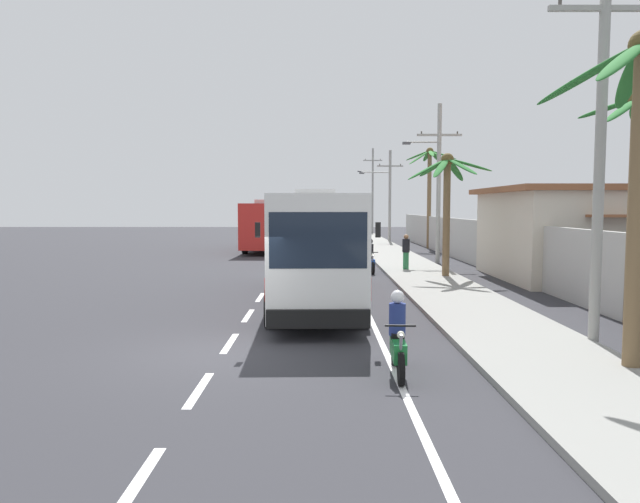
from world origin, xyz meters
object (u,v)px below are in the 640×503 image
at_px(utility_pole_nearest, 597,148).
at_px(utility_pole_far, 386,193).
at_px(coach_bus_far_lane, 267,224).
at_px(palm_nearest, 427,176).
at_px(utility_pole_mid, 435,179).
at_px(palm_second, 638,140).
at_px(pedestrian_near_kerb, 404,251).
at_px(palm_fourth, 445,188).
at_px(motorcycle_beside_bus, 368,259).
at_px(palm_third, 633,170).
at_px(motorcycle_trailing, 395,340).
at_px(coach_bus_foreground, 313,243).
at_px(utility_pole_distant, 370,188).

xyz_separation_m(utility_pole_nearest, utility_pole_far, (-0.15, 39.35, -0.07)).
distance_m(coach_bus_far_lane, palm_nearest, 12.78).
relative_size(coach_bus_far_lane, utility_pole_nearest, 1.46).
distance_m(utility_pole_mid, palm_second, 21.97).
xyz_separation_m(pedestrian_near_kerb, palm_fourth, (1.37, -2.76, 2.96)).
distance_m(utility_pole_far, palm_fourth, 26.95).
height_order(palm_nearest, palm_second, palm_nearest).
relative_size(coach_bus_far_lane, motorcycle_beside_bus, 6.38).
bearing_deg(pedestrian_near_kerb, utility_pole_mid, 1.34).
relative_size(palm_second, palm_third, 1.02).
distance_m(coach_bus_far_lane, pedestrian_near_kerb, 16.73).
bearing_deg(motorcycle_trailing, utility_pole_mid, 76.87).
relative_size(pedestrian_near_kerb, palm_second, 0.26).
xyz_separation_m(motorcycle_trailing, utility_pole_nearest, (4.85, 2.33, 3.87)).
height_order(motorcycle_beside_bus, utility_pole_far, utility_pole_far).
bearing_deg(palm_fourth, utility_pole_nearest, -86.61).
height_order(motorcycle_beside_bus, palm_second, palm_second).
bearing_deg(coach_bus_foreground, motorcycle_beside_bus, 73.07).
distance_m(utility_pole_distant, palm_second, 61.32).
bearing_deg(coach_bus_far_lane, palm_nearest, 8.00).
bearing_deg(coach_bus_foreground, utility_pole_mid, 63.34).
distance_m(utility_pole_nearest, palm_nearest, 31.67).
relative_size(utility_pole_mid, utility_pole_far, 1.08).
bearing_deg(utility_pole_far, palm_third, -86.46).
height_order(motorcycle_trailing, utility_pole_distant, utility_pole_distant).
bearing_deg(palm_second, utility_pole_far, 89.75).
xyz_separation_m(motorcycle_beside_bus, palm_third, (6.02, -12.34, 3.52)).
relative_size(motorcycle_beside_bus, palm_nearest, 0.25).
height_order(coach_bus_far_lane, utility_pole_nearest, utility_pole_nearest).
distance_m(coach_bus_far_lane, motorcycle_beside_bus, 16.38).
height_order(pedestrian_near_kerb, utility_pole_distant, utility_pole_distant).
xyz_separation_m(coach_bus_foreground, motorcycle_beside_bus, (2.61, 8.59, -1.30)).
distance_m(palm_nearest, palm_third, 29.19).
bearing_deg(coach_bus_far_lane, utility_pole_far, 43.75).
height_order(motorcycle_trailing, pedestrian_near_kerb, pedestrian_near_kerb).
bearing_deg(utility_pole_far, motorcycle_trailing, -96.43).
distance_m(utility_pole_mid, palm_third, 17.37).
distance_m(utility_pole_mid, palm_nearest, 12.07).
relative_size(utility_pole_mid, palm_second, 1.38).
height_order(utility_pole_nearest, palm_fourth, utility_pole_nearest).
bearing_deg(motorcycle_beside_bus, palm_nearest, 70.48).
relative_size(utility_pole_far, palm_second, 1.28).
height_order(coach_bus_far_lane, palm_third, palm_third).
bearing_deg(pedestrian_near_kerb, palm_third, -132.23).
distance_m(coach_bus_foreground, motorcycle_trailing, 8.76).
relative_size(utility_pole_mid, palm_fourth, 1.61).
bearing_deg(palm_third, palm_second, -117.69).
relative_size(utility_pole_distant, palm_second, 1.61).
height_order(pedestrian_near_kerb, palm_fourth, palm_fourth).
height_order(utility_pole_distant, palm_fourth, utility_pole_distant).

